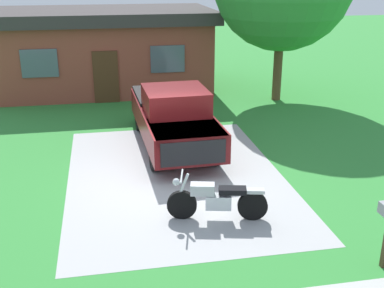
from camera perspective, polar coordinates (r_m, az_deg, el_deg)
ground_plane at (r=12.86m, az=-1.96°, el=-3.84°), size 80.00×80.00×0.00m
driveway_pad at (r=12.86m, az=-1.96°, el=-3.83°), size 5.62×8.07×0.01m
motorcycle at (r=10.60m, az=2.92°, el=-6.58°), size 2.18×0.84×1.09m
pickup_truck at (r=14.82m, az=-2.28°, el=3.40°), size 2.19×5.69×1.90m
neighbor_house at (r=22.24m, az=-10.40°, el=11.03°), size 9.60×5.60×3.50m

